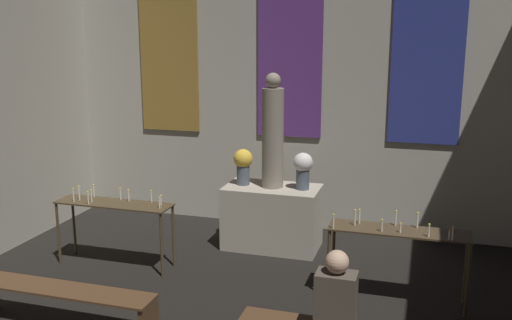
% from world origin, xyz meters
% --- Properties ---
extents(wall_back, '(7.31, 0.16, 4.54)m').
position_xyz_m(wall_back, '(0.00, 11.98, 2.30)').
color(wall_back, '#B2AD9E').
rests_on(wall_back, ground_plane).
extents(altar, '(1.33, 0.74, 0.89)m').
position_xyz_m(altar, '(0.00, 10.95, 0.45)').
color(altar, '#ADA38E').
rests_on(altar, ground_plane).
extents(statue, '(0.30, 0.30, 1.59)m').
position_xyz_m(statue, '(0.00, 10.95, 1.64)').
color(statue, gray).
rests_on(statue, altar).
extents(flower_vase_left, '(0.27, 0.27, 0.51)m').
position_xyz_m(flower_vase_left, '(-0.43, 10.95, 1.20)').
color(flower_vase_left, '#4C5666').
rests_on(flower_vase_left, altar).
extents(flower_vase_right, '(0.27, 0.27, 0.51)m').
position_xyz_m(flower_vase_right, '(0.43, 10.95, 1.20)').
color(flower_vase_right, '#4C5666').
rests_on(flower_vase_right, altar).
extents(candle_rack_left, '(1.56, 0.41, 1.06)m').
position_xyz_m(candle_rack_left, '(-1.80, 9.72, 0.75)').
color(candle_rack_left, '#473823').
rests_on(candle_rack_left, ground_plane).
extents(candle_rack_right, '(1.56, 0.41, 1.05)m').
position_xyz_m(candle_rack_right, '(1.80, 9.72, 0.75)').
color(candle_rack_right, '#473823').
rests_on(candle_rack_right, ground_plane).
extents(pew_back_left, '(2.02, 0.36, 0.43)m').
position_xyz_m(pew_back_left, '(-1.48, 8.12, 0.32)').
color(pew_back_left, '#4C331E').
rests_on(pew_back_left, ground_plane).
extents(person_seated, '(0.36, 0.24, 0.74)m').
position_xyz_m(person_seated, '(1.35, 8.12, 0.76)').
color(person_seated, '#4C4238').
rests_on(person_seated, pew_back_right).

